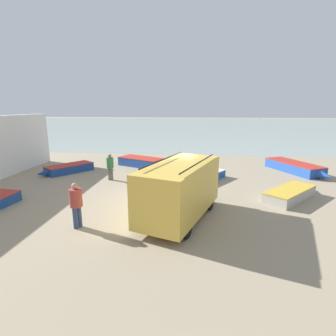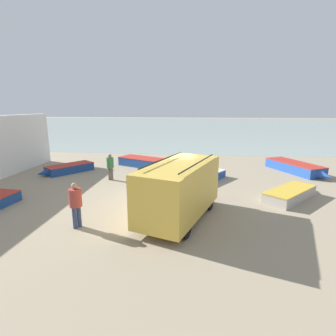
{
  "view_description": "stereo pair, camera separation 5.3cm",
  "coord_description": "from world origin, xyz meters",
  "px_view_note": "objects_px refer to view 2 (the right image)",
  "views": [
    {
      "loc": [
        1.28,
        -12.58,
        4.46
      ],
      "look_at": [
        -0.25,
        2.07,
        1.0
      ],
      "focal_mm": 28.0,
      "sensor_mm": 36.0,
      "label": 1
    },
    {
      "loc": [
        1.33,
        -12.57,
        4.46
      ],
      "look_at": [
        -0.25,
        2.07,
        1.0
      ],
      "focal_mm": 28.0,
      "sensor_mm": 36.0,
      "label": 2
    }
  ],
  "objects_px": {
    "fishing_rowboat_3": "(296,168)",
    "fisherman_0": "(76,201)",
    "fishing_rowboat_4": "(140,162)",
    "parked_van": "(180,189)",
    "fishing_rowboat_2": "(68,169)",
    "fisherman_1": "(110,165)",
    "fishing_rowboat_1": "(291,193)",
    "fishing_rowboat_0": "(199,178)"
  },
  "relations": [
    {
      "from": "fishing_rowboat_3",
      "to": "fisherman_0",
      "type": "relative_size",
      "value": 2.83
    },
    {
      "from": "fishing_rowboat_4",
      "to": "fisherman_0",
      "type": "height_order",
      "value": "fisherman_0"
    },
    {
      "from": "fishing_rowboat_4",
      "to": "parked_van",
      "type": "bearing_deg",
      "value": 136.96
    },
    {
      "from": "fisherman_0",
      "to": "fishing_rowboat_2",
      "type": "bearing_deg",
      "value": -22.35
    },
    {
      "from": "parked_van",
      "to": "fisherman_0",
      "type": "distance_m",
      "value": 4.01
    },
    {
      "from": "fishing_rowboat_3",
      "to": "fisherman_0",
      "type": "xyz_separation_m",
      "value": [
        -11.33,
        -9.85,
        0.72
      ]
    },
    {
      "from": "fishing_rowboat_2",
      "to": "fishing_rowboat_3",
      "type": "relative_size",
      "value": 0.71
    },
    {
      "from": "fisherman_1",
      "to": "fisherman_0",
      "type": "bearing_deg",
      "value": 3.49
    },
    {
      "from": "fishing_rowboat_1",
      "to": "fishing_rowboat_4",
      "type": "bearing_deg",
      "value": 97.28
    },
    {
      "from": "fishing_rowboat_1",
      "to": "fisherman_0",
      "type": "height_order",
      "value": "fisherman_0"
    },
    {
      "from": "fishing_rowboat_3",
      "to": "fishing_rowboat_0",
      "type": "bearing_deg",
      "value": -91.22
    },
    {
      "from": "fishing_rowboat_2",
      "to": "fisherman_1",
      "type": "height_order",
      "value": "fisherman_1"
    },
    {
      "from": "fishing_rowboat_2",
      "to": "fishing_rowboat_4",
      "type": "bearing_deg",
      "value": 157.23
    },
    {
      "from": "parked_van",
      "to": "fishing_rowboat_1",
      "type": "xyz_separation_m",
      "value": [
        5.34,
        2.91,
        -0.99
      ]
    },
    {
      "from": "fishing_rowboat_0",
      "to": "fishing_rowboat_4",
      "type": "distance_m",
      "value": 6.02
    },
    {
      "from": "parked_van",
      "to": "fishing_rowboat_4",
      "type": "distance_m",
      "value": 10.18
    },
    {
      "from": "fishing_rowboat_1",
      "to": "fishing_rowboat_3",
      "type": "xyz_separation_m",
      "value": [
        2.2,
        5.64,
        0.07
      ]
    },
    {
      "from": "fishing_rowboat_1",
      "to": "fishing_rowboat_0",
      "type": "bearing_deg",
      "value": 103.72
    },
    {
      "from": "fishing_rowboat_0",
      "to": "fishing_rowboat_3",
      "type": "relative_size",
      "value": 0.87
    },
    {
      "from": "fishing_rowboat_0",
      "to": "fisherman_1",
      "type": "relative_size",
      "value": 2.66
    },
    {
      "from": "fishing_rowboat_4",
      "to": "fisherman_0",
      "type": "distance_m",
      "value": 10.76
    },
    {
      "from": "fishing_rowboat_4",
      "to": "fisherman_1",
      "type": "bearing_deg",
      "value": 102.74
    },
    {
      "from": "fisherman_0",
      "to": "fisherman_1",
      "type": "xyz_separation_m",
      "value": [
        -0.86,
        6.57,
        -0.08
      ]
    },
    {
      "from": "fishing_rowboat_2",
      "to": "parked_van",
      "type": "bearing_deg",
      "value": 87.15
    },
    {
      "from": "fishing_rowboat_3",
      "to": "fishing_rowboat_4",
      "type": "xyz_separation_m",
      "value": [
        -11.25,
        0.88,
        -0.01
      ]
    },
    {
      "from": "fisherman_0",
      "to": "fisherman_1",
      "type": "height_order",
      "value": "fisherman_0"
    },
    {
      "from": "fishing_rowboat_4",
      "to": "fishing_rowboat_2",
      "type": "bearing_deg",
      "value": 55.99
    },
    {
      "from": "fishing_rowboat_0",
      "to": "fishing_rowboat_2",
      "type": "relative_size",
      "value": 1.23
    },
    {
      "from": "fisherman_0",
      "to": "fisherman_1",
      "type": "bearing_deg",
      "value": -43.51
    },
    {
      "from": "fishing_rowboat_0",
      "to": "fisherman_1",
      "type": "height_order",
      "value": "fisherman_1"
    },
    {
      "from": "fishing_rowboat_0",
      "to": "fisherman_0",
      "type": "xyz_separation_m",
      "value": [
        -4.6,
        -6.75,
        0.8
      ]
    },
    {
      "from": "parked_van",
      "to": "fishing_rowboat_1",
      "type": "height_order",
      "value": "parked_van"
    },
    {
      "from": "fishing_rowboat_3",
      "to": "fisherman_1",
      "type": "relative_size",
      "value": 3.06
    },
    {
      "from": "fishing_rowboat_2",
      "to": "fisherman_1",
      "type": "relative_size",
      "value": 2.17
    },
    {
      "from": "fishing_rowboat_0",
      "to": "fishing_rowboat_3",
      "type": "xyz_separation_m",
      "value": [
        6.73,
        3.09,
        0.08
      ]
    },
    {
      "from": "fishing_rowboat_1",
      "to": "fishing_rowboat_4",
      "type": "distance_m",
      "value": 11.15
    },
    {
      "from": "parked_van",
      "to": "fishing_rowboat_2",
      "type": "bearing_deg",
      "value": 69.46
    },
    {
      "from": "fishing_rowboat_4",
      "to": "fishing_rowboat_1",
      "type": "bearing_deg",
      "value": 169.71
    },
    {
      "from": "fishing_rowboat_3",
      "to": "fisherman_1",
      "type": "height_order",
      "value": "fisherman_1"
    },
    {
      "from": "fishing_rowboat_3",
      "to": "fishing_rowboat_1",
      "type": "bearing_deg",
      "value": -47.23
    },
    {
      "from": "fishing_rowboat_3",
      "to": "fishing_rowboat_4",
      "type": "height_order",
      "value": "fishing_rowboat_3"
    },
    {
      "from": "parked_van",
      "to": "fisherman_0",
      "type": "relative_size",
      "value": 2.89
    }
  ]
}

